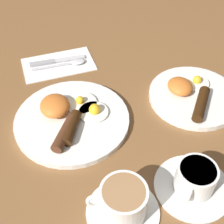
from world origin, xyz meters
name	(u,v)px	position (x,y,z in m)	size (l,w,h in m)	color
ground_plane	(72,122)	(0.00, 0.00, 0.00)	(3.00, 3.00, 0.00)	brown
breakfast_plate_near	(71,118)	(0.00, 0.00, 0.01)	(0.28, 0.28, 0.05)	white
breakfast_plate_far	(193,95)	(0.01, 0.33, 0.01)	(0.24, 0.24, 0.05)	white
teacup_near	(123,203)	(0.26, 0.04, 0.04)	(0.14, 0.14, 0.08)	white
teacup_far	(194,181)	(0.25, 0.20, 0.03)	(0.16, 0.16, 0.07)	white
napkin	(58,64)	(-0.24, 0.01, 0.00)	(0.13, 0.21, 0.01)	white
knife	(54,61)	(-0.26, 0.00, 0.01)	(0.02, 0.17, 0.01)	silver
spoon	(72,63)	(-0.23, 0.05, 0.01)	(0.03, 0.16, 0.01)	silver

